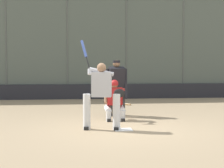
{
  "coord_description": "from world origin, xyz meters",
  "views": [
    {
      "loc": [
        1.3,
        8.8,
        1.58
      ],
      "look_at": [
        0.15,
        -1.0,
        1.05
      ],
      "focal_mm": 60.0,
      "sensor_mm": 36.0,
      "label": 1
    }
  ],
  "objects_px": {
    "batter_at_plate": "(101,93)",
    "catcher_behind_plate": "(115,99)",
    "umpire_home": "(116,86)",
    "spare_bat_near_backstop": "(124,104)"
  },
  "relations": [
    {
      "from": "spare_bat_near_backstop",
      "to": "catcher_behind_plate",
      "type": "bearing_deg",
      "value": -53.13
    },
    {
      "from": "batter_at_plate",
      "to": "umpire_home",
      "type": "bearing_deg",
      "value": -95.02
    },
    {
      "from": "batter_at_plate",
      "to": "spare_bat_near_backstop",
      "type": "relative_size",
      "value": 3.02
    },
    {
      "from": "catcher_behind_plate",
      "to": "batter_at_plate",
      "type": "bearing_deg",
      "value": 69.54
    },
    {
      "from": "batter_at_plate",
      "to": "catcher_behind_plate",
      "type": "bearing_deg",
      "value": -98.9
    },
    {
      "from": "batter_at_plate",
      "to": "umpire_home",
      "type": "relative_size",
      "value": 1.28
    },
    {
      "from": "catcher_behind_plate",
      "to": "spare_bat_near_backstop",
      "type": "height_order",
      "value": "catcher_behind_plate"
    },
    {
      "from": "batter_at_plate",
      "to": "catcher_behind_plate",
      "type": "xyz_separation_m",
      "value": [
        -0.51,
        -1.42,
        -0.28
      ]
    },
    {
      "from": "batter_at_plate",
      "to": "catcher_behind_plate",
      "type": "distance_m",
      "value": 1.53
    },
    {
      "from": "batter_at_plate",
      "to": "catcher_behind_plate",
      "type": "relative_size",
      "value": 1.91
    }
  ]
}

